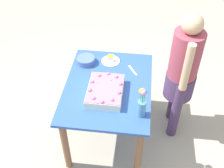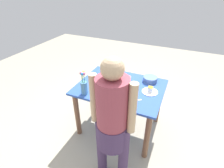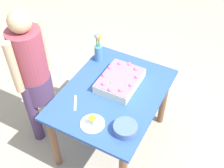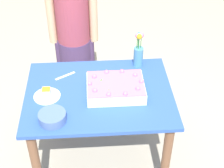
% 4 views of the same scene
% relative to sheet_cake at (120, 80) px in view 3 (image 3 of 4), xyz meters
% --- Properties ---
extents(ground_plane, '(8.00, 8.00, 0.00)m').
position_rel_sheet_cake_xyz_m(ground_plane, '(-0.13, 0.01, -0.80)').
color(ground_plane, '#A59D88').
extents(dining_table, '(1.15, 0.87, 0.75)m').
position_rel_sheet_cake_xyz_m(dining_table, '(-0.13, 0.01, -0.18)').
color(dining_table, '#2D51A5').
rests_on(dining_table, ground_plane).
extents(sheet_cake, '(0.44, 0.33, 0.12)m').
position_rel_sheet_cake_xyz_m(sheet_cake, '(0.00, 0.00, 0.00)').
color(sheet_cake, '#E6F2C4').
rests_on(sheet_cake, dining_table).
extents(serving_plate_with_slice, '(0.20, 0.20, 0.08)m').
position_rel_sheet_cake_xyz_m(serving_plate_with_slice, '(-0.53, -0.02, -0.03)').
color(serving_plate_with_slice, white).
rests_on(serving_plate_with_slice, dining_table).
extents(cake_knife, '(0.16, 0.11, 0.00)m').
position_rel_sheet_cake_xyz_m(cake_knife, '(-0.40, 0.24, -0.05)').
color(cake_knife, silver).
rests_on(cake_knife, dining_table).
extents(flower_vase, '(0.08, 0.08, 0.31)m').
position_rel_sheet_cake_xyz_m(flower_vase, '(0.22, 0.36, 0.08)').
color(flower_vase, teal).
rests_on(flower_vase, dining_table).
extents(fruit_bowl, '(0.20, 0.20, 0.07)m').
position_rel_sheet_cake_xyz_m(fruit_bowl, '(-0.47, -0.28, -0.01)').
color(fruit_bowl, '#4C689E').
rests_on(fruit_bowl, dining_table).
extents(person_standing, '(0.45, 0.31, 1.49)m').
position_rel_sheet_cake_xyz_m(person_standing, '(-0.33, 0.74, 0.06)').
color(person_standing, '#443056').
rests_on(person_standing, ground_plane).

